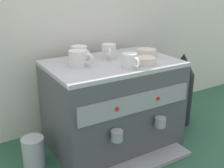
{
  "coord_description": "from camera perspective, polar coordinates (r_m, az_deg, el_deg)",
  "views": [
    {
      "loc": [
        -0.71,
        -1.18,
        0.85
      ],
      "look_at": [
        0.0,
        0.0,
        0.35
      ],
      "focal_mm": 44.35,
      "sensor_mm": 36.0,
      "label": 1
    }
  ],
  "objects": [
    {
      "name": "espresso_machine",
      "position": [
        1.5,
        0.08,
        -4.15
      ],
      "size": [
        0.67,
        0.56,
        0.47
      ],
      "color": "#4C4C51",
      "rests_on": "ground_plane"
    },
    {
      "name": "ground_plane",
      "position": [
        1.62,
        -0.0,
        -11.71
      ],
      "size": [
        4.0,
        4.0,
        0.0
      ],
      "primitive_type": "plane",
      "color": "#28563D"
    },
    {
      "name": "ceramic_bowl_1",
      "position": [
        1.55,
        7.14,
        6.46
      ],
      "size": [
        0.1,
        0.1,
        0.04
      ],
      "color": "beige",
      "rests_on": "espresso_machine"
    },
    {
      "name": "milk_pitcher",
      "position": [
        1.44,
        -15.86,
        -13.32
      ],
      "size": [
        0.11,
        0.11,
        0.15
      ],
      "primitive_type": "cylinder",
      "color": "#B7B7BC",
      "rests_on": "ground_plane"
    },
    {
      "name": "ceramic_cup_1",
      "position": [
        1.34,
        -6.95,
        5.27
      ],
      "size": [
        0.1,
        0.11,
        0.08
      ],
      "color": "white",
      "rests_on": "espresso_machine"
    },
    {
      "name": "coffee_grinder",
      "position": [
        1.78,
        14.02,
        -1.09
      ],
      "size": [
        0.15,
        0.15,
        0.46
      ],
      "color": "black",
      "rests_on": "ground_plane"
    },
    {
      "name": "ceramic_cup_3",
      "position": [
        1.32,
        3.72,
        4.86
      ],
      "size": [
        0.07,
        0.11,
        0.07
      ],
      "color": "white",
      "rests_on": "espresso_machine"
    },
    {
      "name": "ceramic_cup_0",
      "position": [
        1.43,
        -6.66,
        6.22
      ],
      "size": [
        0.08,
        0.12,
        0.08
      ],
      "color": "white",
      "rests_on": "espresso_machine"
    },
    {
      "name": "ceramic_bowl_0",
      "position": [
        1.38,
        6.97,
        4.76
      ],
      "size": [
        0.1,
        0.1,
        0.04
      ],
      "color": "beige",
      "rests_on": "espresso_machine"
    },
    {
      "name": "tiled_backsplash_wall",
      "position": [
        1.69,
        -5.71,
        9.83
      ],
      "size": [
        2.8,
        0.03,
        1.11
      ],
      "primitive_type": "cube",
      "color": "silver",
      "rests_on": "ground_plane"
    },
    {
      "name": "ceramic_cup_2",
      "position": [
        1.49,
        -0.67,
        6.79
      ],
      "size": [
        0.08,
        0.11,
        0.08
      ],
      "color": "white",
      "rests_on": "espresso_machine"
    }
  ]
}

